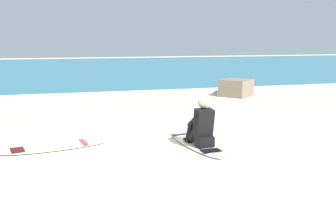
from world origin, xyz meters
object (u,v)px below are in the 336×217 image
Objects in this scene: surfboard_spare_near at (54,147)px; shoreline_rock at (236,88)px; surfer_seated at (201,127)px; surfboard_main at (195,143)px.

surfboard_spare_near is 8.63m from shoreline_rock.
surfer_seated is at bearing -120.65° from shoreline_rock.
surfer_seated reaches higher than surfboard_spare_near.
surfer_seated is 7.41m from shoreline_rock.
surfboard_spare_near is at bearing 164.72° from surfer_seated.
surfer_seated is 2.89m from surfboard_spare_near.
surfboard_main is 0.51m from surfer_seated.
shoreline_rock is at bearing 40.66° from surfboard_spare_near.
surfboard_main and surfboard_spare_near have the same top height.
surfboard_main is at bearing 93.52° from surfer_seated.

